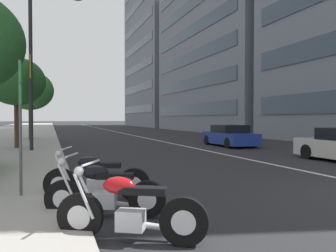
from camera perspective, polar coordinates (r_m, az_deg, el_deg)
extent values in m
cube|color=silver|center=(40.22, -8.15, -1.13)|extent=(110.00, 0.16, 0.01)
cylinder|color=black|center=(5.08, -14.69, -14.63)|extent=(0.43, 0.64, 0.67)
cylinder|color=silver|center=(5.08, -14.69, -14.63)|extent=(0.28, 0.36, 0.33)
cylinder|color=black|center=(4.69, 2.73, -15.92)|extent=(0.43, 0.64, 0.67)
cylinder|color=silver|center=(4.69, 2.73, -15.92)|extent=(0.28, 0.36, 0.33)
cube|color=silver|center=(4.84, -6.35, -15.61)|extent=(0.41, 0.46, 0.28)
cube|color=black|center=(4.69, -4.20, -10.89)|extent=(0.50, 0.67, 0.10)
ellipsoid|color=#AD1116|center=(4.77, -8.36, -9.96)|extent=(0.43, 0.52, 0.24)
cylinder|color=silver|center=(4.91, -14.18, -11.50)|extent=(0.19, 0.30, 0.64)
cylinder|color=silver|center=(5.03, -13.53, -11.17)|extent=(0.19, 0.30, 0.64)
cylinder|color=silver|center=(4.86, -13.01, -6.18)|extent=(0.54, 0.32, 0.04)
sphere|color=silver|center=(4.95, -14.95, -7.46)|extent=(0.14, 0.14, 0.14)
cylinder|color=silver|center=(4.94, -2.62, -16.67)|extent=(0.41, 0.64, 0.16)
cylinder|color=black|center=(6.26, -17.41, -11.68)|extent=(0.35, 0.64, 0.65)
cylinder|color=silver|center=(6.26, -17.41, -11.68)|extent=(0.24, 0.35, 0.32)
cylinder|color=black|center=(5.93, -3.56, -12.35)|extent=(0.35, 0.64, 0.65)
cylinder|color=silver|center=(5.93, -3.56, -12.35)|extent=(0.24, 0.35, 0.32)
cube|color=silver|center=(6.06, -10.68, -12.24)|extent=(0.38, 0.45, 0.28)
cube|color=black|center=(5.94, -8.99, -8.42)|extent=(0.44, 0.68, 0.10)
ellipsoid|color=black|center=(6.01, -12.30, -7.74)|extent=(0.39, 0.52, 0.24)
cylinder|color=silver|center=(6.11, -16.95, -9.08)|extent=(0.16, 0.31, 0.64)
cylinder|color=silver|center=(6.24, -16.51, -8.85)|extent=(0.16, 0.31, 0.64)
cylinder|color=silver|center=(6.08, -16.04, -4.79)|extent=(0.57, 0.26, 0.04)
sphere|color=silver|center=(6.16, -17.63, -5.85)|extent=(0.14, 0.14, 0.14)
cylinder|color=silver|center=(6.16, -7.77, -13.08)|extent=(0.34, 0.67, 0.16)
cylinder|color=black|center=(7.49, -17.95, -9.41)|extent=(0.34, 0.68, 0.68)
cylinder|color=silver|center=(7.49, -17.95, -9.41)|extent=(0.24, 0.36, 0.34)
cylinder|color=black|center=(7.17, -5.83, -9.84)|extent=(0.34, 0.68, 0.68)
cylinder|color=silver|center=(7.17, -5.83, -9.84)|extent=(0.24, 0.36, 0.34)
cube|color=silver|center=(7.29, -12.03, -9.80)|extent=(0.37, 0.45, 0.28)
cube|color=black|center=(7.19, -10.63, -6.59)|extent=(0.42, 0.68, 0.10)
ellipsoid|color=black|center=(7.25, -13.36, -6.05)|extent=(0.38, 0.51, 0.24)
cylinder|color=silver|center=(7.35, -17.54, -7.19)|extent=(0.15, 0.31, 0.64)
cylinder|color=silver|center=(7.48, -17.21, -7.04)|extent=(0.15, 0.31, 0.64)
cylinder|color=silver|center=(7.34, -16.80, -3.63)|extent=(0.58, 0.23, 0.04)
sphere|color=silver|center=(7.41, -18.13, -4.53)|extent=(0.14, 0.14, 0.14)
cylinder|color=silver|center=(7.40, -9.63, -10.57)|extent=(0.31, 0.68, 0.16)
cylinder|color=black|center=(15.39, 22.66, -4.05)|extent=(0.62, 0.22, 0.62)
cube|color=navy|center=(21.12, 10.39, -2.03)|extent=(4.43, 1.96, 0.69)
cube|color=black|center=(21.04, 10.47, -0.47)|extent=(2.10, 1.73, 0.47)
cylinder|color=black|center=(22.06, 6.74, -2.36)|extent=(0.63, 0.24, 0.62)
cylinder|color=black|center=(22.79, 10.53, -2.25)|extent=(0.63, 0.24, 0.62)
cylinder|color=black|center=(19.47, 10.22, -2.86)|extent=(0.63, 0.24, 0.62)
cylinder|color=black|center=(20.29, 14.36, -2.71)|extent=(0.63, 0.24, 0.62)
cylinder|color=#47494C|center=(7.43, -23.84, -0.31)|extent=(0.06, 0.06, 2.76)
cube|color=#1E8C33|center=(7.48, -23.80, 8.36)|extent=(0.32, 0.02, 0.40)
cube|color=#1E8C33|center=(7.44, -23.77, 4.92)|extent=(0.32, 0.02, 0.40)
cylinder|color=#232326|center=(17.97, -22.33, 8.79)|extent=(0.18, 0.18, 7.88)
cube|color=gold|center=(17.65, -22.39, 9.36)|extent=(0.56, 0.03, 1.10)
cube|color=gold|center=(18.34, -22.27, 9.05)|extent=(0.56, 0.03, 1.10)
cylinder|color=#473323|center=(19.59, -24.40, 0.13)|extent=(0.22, 0.22, 2.41)
ellipsoid|color=#265B28|center=(19.68, -24.46, 6.94)|extent=(3.01, 3.01, 2.56)
cylinder|color=#473323|center=(27.16, -22.41, 0.41)|extent=(0.22, 0.22, 2.37)
ellipsoid|color=#387A33|center=(27.23, -22.46, 5.61)|extent=(3.44, 3.44, 2.92)
cube|color=slate|center=(49.68, 12.31, 19.94)|extent=(26.07, 15.13, 35.20)
cube|color=#384756|center=(43.60, 3.67, 2.77)|extent=(23.47, 0.08, 1.50)
cube|color=#384756|center=(43.81, 3.67, 7.17)|extent=(23.47, 0.08, 1.50)
cube|color=#384756|center=(44.28, 3.68, 11.50)|extent=(23.47, 0.08, 1.50)
cube|color=#384756|center=(44.99, 3.69, 15.72)|extent=(23.47, 0.08, 1.50)
cube|color=#384756|center=(45.95, 3.69, 19.79)|extent=(23.47, 0.08, 1.50)
cube|color=slate|center=(75.65, 1.55, 17.29)|extent=(24.72, 17.72, 45.03)
cube|color=#384756|center=(70.09, -5.28, 2.86)|extent=(22.25, 0.08, 1.50)
cube|color=#384756|center=(70.33, -5.29, 6.37)|extent=(22.25, 0.08, 1.50)
cube|color=#384756|center=(70.84, -5.30, 9.84)|extent=(22.25, 0.08, 1.50)
cube|color=#384756|center=(71.60, -5.31, 13.25)|extent=(22.25, 0.08, 1.50)
cube|color=#384756|center=(72.61, -5.31, 16.57)|extent=(22.25, 0.08, 1.50)
cube|color=#384756|center=(73.86, -5.32, 19.79)|extent=(22.25, 0.08, 1.50)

